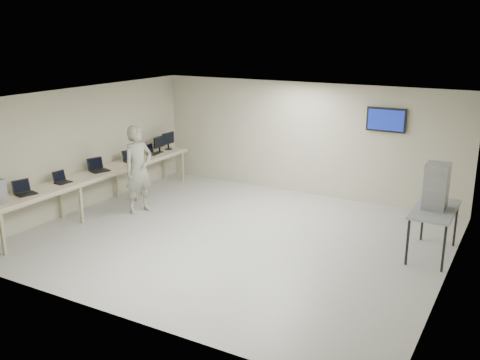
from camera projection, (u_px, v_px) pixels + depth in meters
The scene contains 12 objects.
room at pixel (238, 169), 10.41m from camera, with size 8.01×7.01×2.81m.
workbench at pixel (99, 175), 12.23m from camera, with size 0.76×6.00×0.90m.
laptop_0 at pixel (24, 191), 10.53m from camera, with size 0.39×0.43×0.29m.
laptop_1 at pixel (61, 180), 11.32m from camera, with size 0.28×0.34×0.25m.
laptop_2 at pixel (98, 168), 12.24m from camera, with size 0.44×0.46×0.31m.
laptop_3 at pixel (130, 158), 13.13m from camera, with size 0.35×0.40×0.28m.
laptop_4 at pixel (152, 152), 13.90m from camera, with size 0.32×0.36×0.25m.
monitor_near at pixel (159, 143), 14.05m from camera, with size 0.19×0.43×0.42m.
monitor_far at pixel (168, 139), 14.37m from camera, with size 0.21×0.46×0.46m.
soldier at pixel (138, 169), 12.01m from camera, with size 0.73×0.48×1.99m, color #616757.
side_table at pixel (435, 212), 9.71m from camera, with size 0.71×1.52×0.91m.
storage_bins at pixel (436, 186), 9.58m from camera, with size 0.40×0.44×0.84m.
Camera 1 is at (5.00, -8.71, 4.06)m, focal length 40.00 mm.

